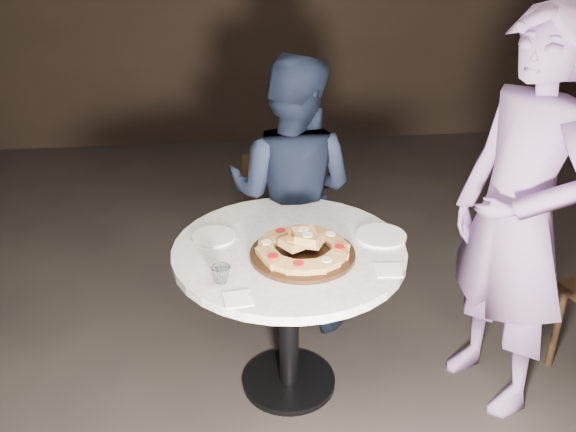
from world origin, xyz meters
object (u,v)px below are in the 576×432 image
Objects in this scene: chair_far at (280,205)px; diner_navy at (291,193)px; serving_board at (303,254)px; diner_teal at (518,221)px; table at (289,275)px; focaccia_pile at (303,246)px; water_glass at (221,274)px.

chair_far is 0.49m from diner_navy.
diner_teal reaches higher than serving_board.
table is 0.21m from focaccia_pile.
water_glass is 1.27m from diner_teal.
chair_far is at bearing 74.86° from water_glass.
diner_teal reaches higher than focaccia_pile.
table is 0.89× the size of diner_navy.
diner_navy is at bearing 66.93° from water_glass.
water_glass reaches higher than table.
diner_navy is 0.81× the size of diner_teal.
diner_teal is (0.97, -0.12, 0.28)m from table.
diner_navy is at bearing 87.88° from serving_board.
water_glass is (-0.35, -0.17, 0.03)m from serving_board.
table is 3.23× the size of focaccia_pile.
water_glass is at bearing -140.31° from table.
diner_teal is at bearing 162.84° from diner_navy.
serving_board is 0.71m from diner_navy.
water_glass is 0.04× the size of diner_teal.
serving_board is 0.31× the size of diner_navy.
diner_navy is at bearing 83.12° from table.
chair_far is 0.55× the size of diner_navy.
diner_navy is at bearing 110.19° from chair_far.
water_glass reaches higher than serving_board.
serving_board is at bearing -57.93° from table.
water_glass reaches higher than chair_far.
serving_board is at bearing 106.69° from chair_far.
diner_teal is at bearing 145.18° from chair_far.
chair_far is at bearing -63.87° from diner_navy.
chair_far is at bearing -162.50° from diner_teal.
table is at bearing 122.07° from serving_board.
focaccia_pile reaches higher than table.
diner_navy reaches higher than water_glass.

